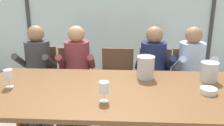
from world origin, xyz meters
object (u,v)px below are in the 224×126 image
(person_charcoal_jacket, at_px, (36,66))
(chair_right_of_center, at_px, (154,77))
(dining_table, at_px, (110,95))
(chair_near_window_right, at_px, (189,77))
(chair_left_of_center, at_px, (75,76))
(wine_glass_near_bucket, at_px, (104,88))
(chair_near_curtain, at_px, (41,75))
(person_navy_polo, at_px, (154,68))
(ice_bucket_primary, at_px, (146,67))
(ice_bucket_secondary, at_px, (209,71))
(person_maroon_top, at_px, (77,67))
(tasting_bowl, at_px, (208,91))
(wine_glass_by_left_taster, at_px, (8,75))
(chair_center, at_px, (117,77))
(person_pale_blue_shirt, at_px, (193,69))

(person_charcoal_jacket, bearing_deg, chair_right_of_center, 6.80)
(dining_table, bearing_deg, chair_near_window_right, 45.27)
(chair_left_of_center, bearing_deg, wine_glass_near_bucket, -75.69)
(chair_near_curtain, xyz_separation_m, person_navy_polo, (1.51, -0.15, 0.17))
(dining_table, relative_size, chair_right_of_center, 2.85)
(ice_bucket_primary, xyz_separation_m, wine_glass_near_bucket, (-0.39, -0.58, 0.00))
(chair_right_of_center, relative_size, ice_bucket_secondary, 4.35)
(dining_table, bearing_deg, chair_left_of_center, 119.05)
(person_maroon_top, xyz_separation_m, ice_bucket_primary, (0.83, -0.51, 0.18))
(dining_table, height_order, chair_right_of_center, chair_right_of_center)
(tasting_bowl, bearing_deg, chair_near_curtain, 151.40)
(person_maroon_top, relative_size, wine_glass_by_left_taster, 6.84)
(person_maroon_top, distance_m, tasting_bowl, 1.62)
(chair_center, xyz_separation_m, chair_near_window_right, (0.95, 0.04, 0.00))
(dining_table, bearing_deg, person_maroon_top, 119.48)
(chair_left_of_center, relative_size, tasting_bowl, 5.86)
(chair_near_window_right, bearing_deg, tasting_bowl, -101.57)
(chair_right_of_center, bearing_deg, wine_glass_near_bucket, -109.16)
(chair_near_window_right, relative_size, wine_glass_near_bucket, 5.00)
(person_maroon_top, bearing_deg, person_pale_blue_shirt, -3.78)
(dining_table, distance_m, person_navy_polo, 0.98)
(chair_center, height_order, person_charcoal_jacket, person_charcoal_jacket)
(tasting_bowl, height_order, wine_glass_near_bucket, wine_glass_near_bucket)
(chair_near_curtain, relative_size, person_navy_polo, 0.73)
(person_pale_blue_shirt, xyz_separation_m, wine_glass_near_bucket, (-1.01, -1.09, 0.18))
(wine_glass_by_left_taster, bearing_deg, dining_table, -0.32)
(dining_table, bearing_deg, person_navy_polo, 59.38)
(person_pale_blue_shirt, xyz_separation_m, ice_bucket_primary, (-0.63, -0.51, 0.18))
(chair_right_of_center, bearing_deg, chair_left_of_center, -174.53)
(chair_center, xyz_separation_m, ice_bucket_secondary, (0.95, -0.69, 0.33))
(dining_table, bearing_deg, chair_center, 87.90)
(dining_table, distance_m, chair_center, 0.97)
(chair_right_of_center, height_order, person_pale_blue_shirt, person_pale_blue_shirt)
(chair_center, xyz_separation_m, person_pale_blue_shirt, (0.94, -0.12, 0.17))
(chair_near_window_right, distance_m, wine_glass_near_bucket, 1.65)
(ice_bucket_primary, relative_size, wine_glass_by_left_taster, 1.35)
(tasting_bowl, bearing_deg, dining_table, 177.41)
(chair_left_of_center, xyz_separation_m, chair_right_of_center, (1.07, -0.00, 0.00))
(person_maroon_top, distance_m, ice_bucket_primary, 0.99)
(dining_table, xyz_separation_m, person_navy_polo, (0.50, 0.84, 0.00))
(person_charcoal_jacket, height_order, ice_bucket_secondary, person_charcoal_jacket)
(chair_right_of_center, relative_size, person_charcoal_jacket, 0.73)
(chair_center, xyz_separation_m, person_navy_polo, (0.46, -0.12, 0.17))
(chair_near_window_right, distance_m, ice_bucket_primary, 0.99)
(tasting_bowl, bearing_deg, chair_near_window_right, 84.34)
(person_pale_blue_shirt, distance_m, tasting_bowl, 0.89)
(dining_table, xyz_separation_m, chair_left_of_center, (-0.54, 0.97, -0.17))
(person_maroon_top, xyz_separation_m, person_navy_polo, (0.97, -0.00, 0.00))
(chair_near_window_right, relative_size, wine_glass_by_left_taster, 5.00)
(person_maroon_top, bearing_deg, wine_glass_near_bucket, -71.78)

